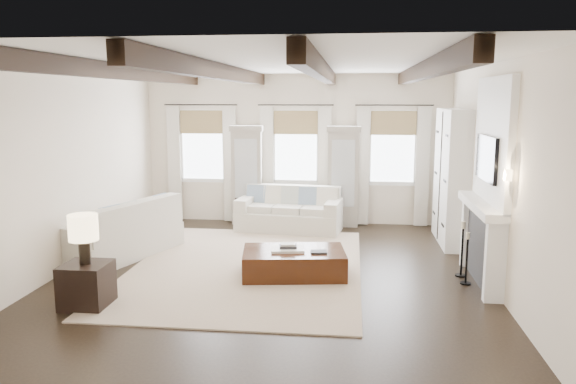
# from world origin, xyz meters

# --- Properties ---
(ground) EXTENTS (7.50, 7.50, 0.00)m
(ground) POSITION_xyz_m (0.00, 0.00, 0.00)
(ground) COLOR black
(ground) RESTS_ON ground
(room_shell) EXTENTS (6.54, 7.54, 3.22)m
(room_shell) POSITION_xyz_m (0.75, 0.90, 1.89)
(room_shell) COLOR #F3E4CD
(room_shell) RESTS_ON ground
(area_rug) EXTENTS (3.63, 4.97, 0.02)m
(area_rug) POSITION_xyz_m (-0.45, 0.31, 0.01)
(area_rug) COLOR tan
(area_rug) RESTS_ON ground
(sofa_back) EXTENTS (2.19, 1.19, 0.90)m
(sofa_back) POSITION_xyz_m (-0.05, 2.98, 0.36)
(sofa_back) COLOR beige
(sofa_back) RESTS_ON ground
(sofa_left) EXTENTS (1.74, 2.48, 0.97)m
(sofa_left) POSITION_xyz_m (-2.68, 0.70, 0.39)
(sofa_left) COLOR beige
(sofa_left) RESTS_ON ground
(ottoman) EXTENTS (1.66, 1.17, 0.40)m
(ottoman) POSITION_xyz_m (0.35, -0.02, 0.20)
(ottoman) COLOR black
(ottoman) RESTS_ON ground
(tray) EXTENTS (0.55, 0.45, 0.04)m
(tray) POSITION_xyz_m (0.25, -0.04, 0.42)
(tray) COLOR white
(tray) RESTS_ON ottoman
(book_lower) EXTENTS (0.29, 0.23, 0.04)m
(book_lower) POSITION_xyz_m (0.26, -0.02, 0.46)
(book_lower) COLOR #262628
(book_lower) RESTS_ON tray
(book_upper) EXTENTS (0.24, 0.20, 0.03)m
(book_upper) POSITION_xyz_m (0.26, -0.03, 0.50)
(book_upper) COLOR beige
(book_upper) RESTS_ON book_lower
(book_loose) EXTENTS (0.26, 0.21, 0.03)m
(book_loose) POSITION_xyz_m (0.74, -0.12, 0.42)
(book_loose) COLOR #262628
(book_loose) RESTS_ON ottoman
(side_table_front) EXTENTS (0.58, 0.58, 0.58)m
(side_table_front) POSITION_xyz_m (-2.21, -1.59, 0.29)
(side_table_front) COLOR black
(side_table_front) RESTS_ON ground
(lamp_front) EXTENTS (0.38, 0.38, 0.65)m
(lamp_front) POSITION_xyz_m (-2.21, -1.59, 1.02)
(lamp_front) COLOR black
(lamp_front) RESTS_ON side_table_front
(side_table_back) EXTENTS (0.39, 0.39, 0.59)m
(side_table_back) POSITION_xyz_m (-1.07, 3.51, 0.29)
(side_table_back) COLOR black
(side_table_back) RESTS_ON ground
(lamp_back) EXTENTS (0.35, 0.35, 0.60)m
(lamp_back) POSITION_xyz_m (-1.07, 3.51, 1.00)
(lamp_back) COLOR black
(lamp_back) RESTS_ON side_table_back
(candlestick_near) EXTENTS (0.16, 0.16, 0.78)m
(candlestick_near) POSITION_xyz_m (2.90, -0.11, 0.32)
(candlestick_near) COLOR black
(candlestick_near) RESTS_ON ground
(candlestick_far) EXTENTS (0.17, 0.17, 0.86)m
(candlestick_far) POSITION_xyz_m (2.90, 0.26, 0.36)
(candlestick_far) COLOR black
(candlestick_far) RESTS_ON ground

